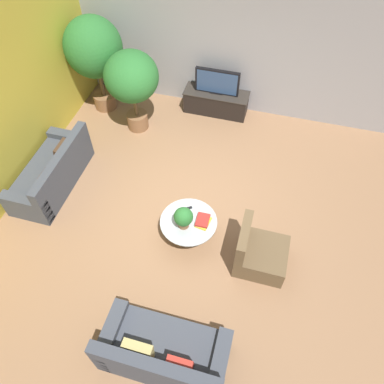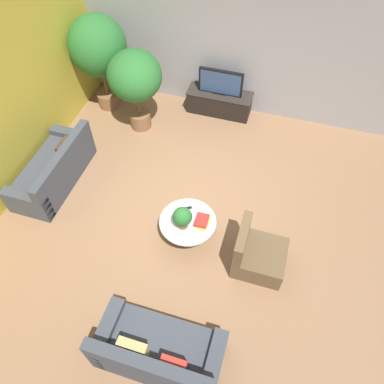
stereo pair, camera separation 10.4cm
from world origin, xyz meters
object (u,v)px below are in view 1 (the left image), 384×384
potted_palm_corner (132,79)px  couch_by_wall (53,173)px  television (217,82)px  potted_plant_tabletop (183,217)px  couch_near_entry (163,353)px  armchair_wicker (258,253)px  media_console (216,102)px  potted_palm_tall (94,50)px  coffee_table (189,226)px

potted_palm_corner → couch_by_wall: bearing=-116.3°
television → potted_plant_tabletop: 3.50m
couch_near_entry → television: bearing=-84.3°
couch_near_entry → potted_palm_corner: 5.02m
potted_palm_corner → potted_plant_tabletop: bearing=-54.7°
television → armchair_wicker: size_ratio=1.11×
couch_near_entry → armchair_wicker: 2.11m
media_console → couch_by_wall: bearing=-130.4°
armchair_wicker → potted_plant_tabletop: armchair_wicker is taller
media_console → potted_palm_tall: size_ratio=0.68×
armchair_wicker → potted_palm_corner: bearing=49.5°
couch_by_wall → armchair_wicker: bearing=80.7°
television → coffee_table: bearing=-84.7°
media_console → television: (-0.00, -0.00, 0.52)m
couch_near_entry → potted_plant_tabletop: size_ratio=4.16×
couch_by_wall → armchair_wicker: size_ratio=2.18×
couch_by_wall → potted_plant_tabletop: potted_plant_tabletop is taller
media_console → potted_plant_tabletop: potted_plant_tabletop is taller
couch_by_wall → armchair_wicker: armchair_wicker is taller
media_console → coffee_table: media_console is taller
potted_palm_corner → couch_near_entry: bearing=-65.2°
couch_by_wall → potted_plant_tabletop: size_ratio=4.57×
couch_near_entry → couch_by_wall: bearing=-39.8°
media_console → armchair_wicker: bearing=-66.8°
media_console → potted_palm_tall: potted_palm_tall is taller
potted_palm_corner → media_console: bearing=32.4°
armchair_wicker → potted_plant_tabletop: size_ratio=2.09×
coffee_table → potted_palm_corner: potted_palm_corner is taller
couch_near_entry → potted_plant_tabletop: 2.01m
television → potted_palm_tall: 2.63m
television → potted_palm_corner: bearing=-147.6°
couch_near_entry → armchair_wicker: size_ratio=1.99×
potted_plant_tabletop → potted_palm_corner: bearing=125.3°
television → couch_near_entry: television is taller
armchair_wicker → potted_palm_corner: 4.13m
media_console → couch_near_entry: bearing=-84.3°
armchair_wicker → potted_palm_tall: 5.20m
couch_by_wall → coffee_table: bearing=80.6°
coffee_table → couch_near_entry: couch_near_entry is taller
potted_palm_tall → media_console: bearing=11.3°
coffee_table → potted_palm_tall: size_ratio=0.45×
couch_by_wall → armchair_wicker: (4.02, -0.66, -0.01)m
media_console → couch_by_wall: 3.84m
television → couch_by_wall: 3.87m
media_console → potted_palm_corner: (-1.52, -0.97, 0.95)m
couch_by_wall → couch_near_entry: same height
potted_palm_tall → potted_plant_tabletop: 4.14m
coffee_table → couch_by_wall: bearing=170.6°
potted_plant_tabletop → armchair_wicker: bearing=-4.0°
coffee_table → potted_palm_corner: size_ratio=0.53×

